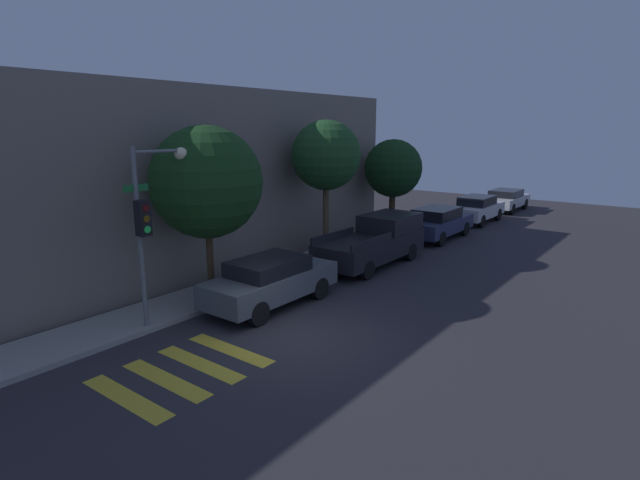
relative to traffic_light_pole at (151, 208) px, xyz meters
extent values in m
plane|color=#2D2B30|center=(1.65, -3.37, -3.26)|extent=(60.00, 60.00, 0.00)
cube|color=gray|center=(1.65, 0.82, -3.19)|extent=(26.00, 1.98, 0.14)
cube|color=slate|center=(1.65, 5.21, 0.07)|extent=(26.00, 6.00, 6.66)
cube|color=gold|center=(-2.61, -2.57, -3.26)|extent=(0.45, 2.60, 0.00)
cube|color=gold|center=(-1.69, -2.57, -3.26)|extent=(0.45, 2.60, 0.00)
cube|color=gold|center=(-0.76, -2.57, -3.26)|extent=(0.45, 2.60, 0.00)
cube|color=gold|center=(0.16, -2.57, -3.26)|extent=(0.45, 2.60, 0.00)
cylinder|color=slate|center=(-0.35, 0.08, -0.85)|extent=(0.12, 0.12, 4.82)
cube|color=black|center=(-0.35, -0.13, -0.21)|extent=(0.30, 0.30, 0.90)
cylinder|color=#4C0C0C|center=(-0.35, -0.29, 0.06)|extent=(0.18, 0.02, 0.18)
cylinder|color=#593D0A|center=(-0.35, -0.29, -0.21)|extent=(0.18, 0.02, 0.18)
cylinder|color=#26E54C|center=(-0.35, -0.29, -0.48)|extent=(0.18, 0.02, 0.18)
cube|color=#19662D|center=(-0.35, 0.08, 0.53)|extent=(0.70, 0.02, 0.18)
cylinder|color=slate|center=(0.37, 0.08, 1.41)|extent=(1.44, 0.08, 0.08)
sphere|color=#F9E5B2|center=(1.09, 0.08, 1.31)|extent=(0.36, 0.36, 0.36)
cube|color=#4C5156|center=(3.05, -1.27, -2.57)|extent=(4.41, 1.74, 0.70)
cube|color=black|center=(2.94, -1.27, -1.99)|extent=(2.29, 1.53, 0.45)
cylinder|color=black|center=(4.42, -0.49, -2.92)|extent=(0.69, 0.22, 0.69)
cylinder|color=black|center=(4.42, -2.05, -2.92)|extent=(0.69, 0.22, 0.69)
cylinder|color=black|center=(1.69, -0.49, -2.92)|extent=(0.69, 0.22, 0.69)
cylinder|color=black|center=(1.69, -2.05, -2.92)|extent=(0.69, 0.22, 0.69)
cube|color=black|center=(8.71, -1.27, -2.51)|extent=(5.30, 1.94, 0.81)
cube|color=black|center=(10.17, -1.27, -1.77)|extent=(2.39, 1.79, 0.68)
cube|color=black|center=(7.39, -0.41, -1.97)|extent=(2.65, 0.08, 0.28)
cube|color=black|center=(7.39, -2.12, -1.97)|extent=(2.65, 0.08, 0.28)
cylinder|color=black|center=(10.36, -0.39, -2.92)|extent=(0.69, 0.22, 0.69)
cylinder|color=black|center=(10.36, -2.15, -2.92)|extent=(0.69, 0.22, 0.69)
cylinder|color=black|center=(7.07, -0.39, -2.92)|extent=(0.69, 0.22, 0.69)
cylinder|color=black|center=(7.07, -2.15, -2.92)|extent=(0.69, 0.22, 0.69)
cube|color=#2D3351|center=(14.83, -1.27, -2.59)|extent=(4.58, 1.85, 0.66)
cube|color=black|center=(14.71, -1.27, -2.00)|extent=(2.38, 1.62, 0.50)
cylinder|color=black|center=(16.25, -0.43, -2.92)|extent=(0.69, 0.22, 0.69)
cylinder|color=black|center=(16.25, -2.10, -2.92)|extent=(0.69, 0.22, 0.69)
cylinder|color=black|center=(13.41, -0.43, -2.92)|extent=(0.69, 0.22, 0.69)
cylinder|color=black|center=(13.41, -2.10, -2.92)|extent=(0.69, 0.22, 0.69)
cube|color=silver|center=(20.13, -1.27, -2.58)|extent=(4.35, 1.71, 0.67)
cube|color=black|center=(20.02, -1.27, -2.01)|extent=(2.26, 1.50, 0.49)
cylinder|color=black|center=(21.48, -0.50, -2.92)|extent=(0.69, 0.22, 0.69)
cylinder|color=black|center=(21.48, -2.03, -2.92)|extent=(0.69, 0.22, 0.69)
cylinder|color=black|center=(18.78, -0.50, -2.92)|extent=(0.69, 0.22, 0.69)
cylinder|color=black|center=(18.78, -2.03, -2.92)|extent=(0.69, 0.22, 0.69)
cube|color=#B7BABF|center=(25.32, -1.27, -2.63)|extent=(4.42, 1.81, 0.58)
cube|color=black|center=(25.21, -1.27, -2.12)|extent=(2.30, 1.59, 0.43)
cylinder|color=black|center=(26.69, -0.45, -2.92)|extent=(0.69, 0.22, 0.69)
cylinder|color=black|center=(26.69, -2.08, -2.92)|extent=(0.69, 0.22, 0.69)
cylinder|color=black|center=(23.95, -0.45, -2.92)|extent=(0.69, 0.22, 0.69)
cylinder|color=black|center=(23.95, -2.08, -2.92)|extent=(0.69, 0.22, 0.69)
cylinder|color=#42301E|center=(2.34, 0.62, -2.06)|extent=(0.21, 0.21, 2.41)
sphere|color=#193D19|center=(2.34, 0.62, 0.41)|extent=(3.37, 3.37, 3.37)
cylinder|color=brown|center=(8.32, 0.62, -1.67)|extent=(0.24, 0.24, 3.19)
sphere|color=#1E4721|center=(8.32, 0.62, 0.95)|extent=(2.72, 2.72, 2.72)
cylinder|color=#42301E|center=(13.69, 0.62, -2.09)|extent=(0.30, 0.30, 2.34)
sphere|color=#143316|center=(13.69, 0.62, 0.10)|extent=(2.74, 2.74, 2.74)
camera|label=1|loc=(-7.42, -11.10, 2.01)|focal=28.00mm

